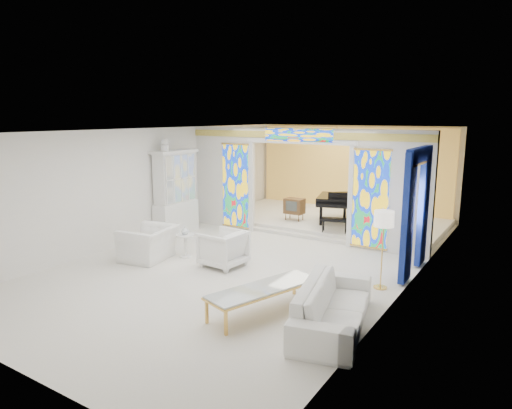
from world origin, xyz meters
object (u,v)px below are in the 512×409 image
Objects in this scene: armchair_right at (223,248)px; coffee_table at (264,289)px; sofa at (333,305)px; tv_console at (294,206)px; armchair_left at (149,243)px; grand_piano at (345,200)px; china_cabinet at (175,193)px.

coffee_table is at bearing 55.22° from armchair_right.
tv_console is at bearing 19.79° from sofa.
grand_piano is (2.68, 5.43, 0.45)m from armchair_left.
coffee_table is (2.06, -1.62, 0.02)m from armchair_right.
coffee_table is (-1.21, -0.16, 0.07)m from sofa.
tv_console reaches higher than sofa.
armchair_left is 6.08m from grand_piano.
coffee_table is at bearing -33.49° from china_cabinet.
armchair_left reaches higher than sofa.
coffee_table is 6.62m from grand_piano.
china_cabinet is at bearing -133.55° from tv_console.
grand_piano reaches higher than coffee_table.
sofa is at bearing -26.87° from china_cabinet.
armchair_left is 3.97m from coffee_table.
armchair_left is 0.48× the size of sofa.
tv_console is (2.46, 2.58, -0.56)m from china_cabinet.
grand_piano reaches higher than armchair_left.
grand_piano is at bearing 142.65° from armchair_left.
tv_console is at bearing 113.07° from coffee_table.
sofa is (6.17, -3.12, -0.81)m from china_cabinet.
china_cabinet is at bearing -155.73° from grand_piano.
sofa is at bearing 7.46° from coffee_table.
china_cabinet is at bearing -116.39° from armchair_right.
armchair_left is at bearing -132.22° from grand_piano.
china_cabinet is 3.03× the size of armchair_right.
grand_piano is at bearing 172.75° from armchair_right.
tv_console is (-3.70, 5.71, 0.25)m from sofa.
coffee_table is 6.38m from tv_console.
tv_console is (1.33, 4.79, 0.23)m from armchair_left.
coffee_table is (3.82, -1.08, 0.04)m from armchair_left.
armchair_left is 0.44× the size of grand_piano.
armchair_left is 1.84m from armchair_right.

